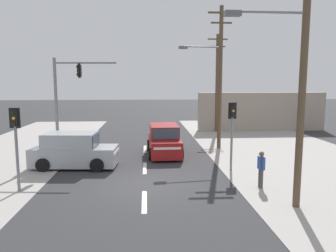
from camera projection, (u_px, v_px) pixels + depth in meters
name	position (u px, v px, depth m)	size (l,w,h in m)	color
ground_plane	(145.00, 185.00, 14.69)	(140.00, 140.00, 0.00)	#303033
lane_dash_near	(144.00, 201.00, 12.71)	(0.20, 2.40, 0.01)	silver
lane_dash_mid	(145.00, 168.00, 17.66)	(0.20, 2.40, 0.01)	silver
lane_dash_far	(145.00, 149.00, 22.60)	(0.20, 2.40, 0.01)	silver
kerb_right_verge	(315.00, 170.00, 17.26)	(10.00, 44.00, 0.02)	#A39E99
utility_pole_foreground_right	(300.00, 65.00, 11.45)	(3.78, 0.36, 9.68)	brown
utility_pole_midground_right	(218.00, 74.00, 22.03)	(3.77, 0.64, 9.58)	brown
utility_pole_background_right	(217.00, 81.00, 29.84)	(1.80, 0.26, 8.85)	brown
traffic_signal_mast	(65.00, 95.00, 19.21)	(3.68, 0.44, 6.00)	slate
pedestal_signal_right_kerb	(232.00, 125.00, 16.91)	(0.44, 0.30, 3.56)	slate
pedestal_signal_left_kerb	(16.00, 135.00, 13.54)	(0.44, 0.29, 3.56)	slate
shopfront_wall_far	(261.00, 112.00, 31.00)	(12.00, 1.00, 3.60)	#A39384
suv_oncoming_mid	(164.00, 141.00, 20.84)	(2.15, 4.58, 1.90)	maroon
suv_kerbside_parked	(74.00, 151.00, 17.67)	(4.65, 2.31, 1.90)	#A3A8AD
pedestrian_at_kerb	(261.00, 167.00, 14.23)	(0.23, 0.56, 1.63)	#47423D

